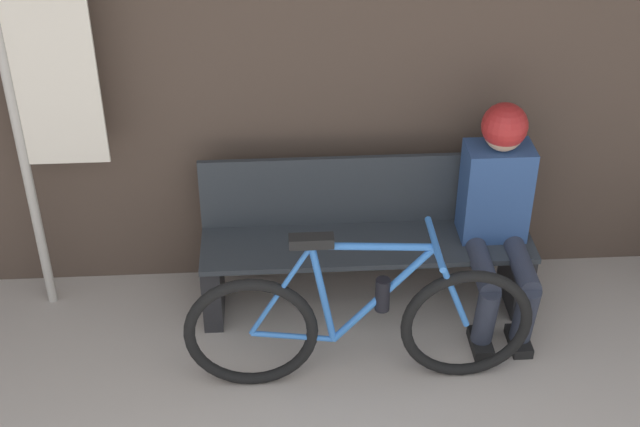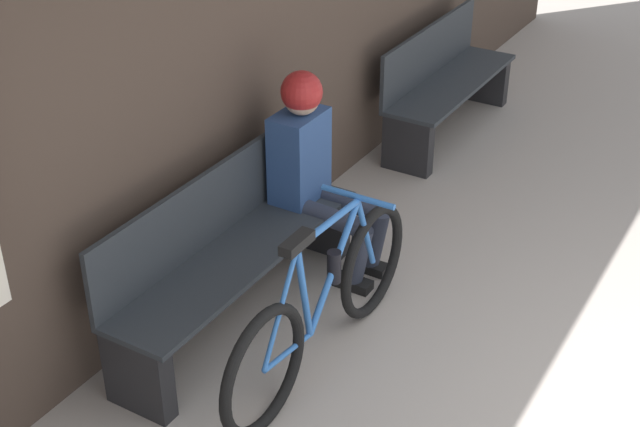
{
  "view_description": "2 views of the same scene",
  "coord_description": "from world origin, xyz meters",
  "px_view_note": "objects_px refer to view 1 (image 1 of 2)",
  "views": [
    {
      "loc": [
        -0.26,
        -1.16,
        3.09
      ],
      "look_at": [
        -0.05,
        2.28,
        0.84
      ],
      "focal_mm": 50.0,
      "sensor_mm": 36.0,
      "label": 1
    },
    {
      "loc": [
        -2.88,
        0.27,
        2.92
      ],
      "look_at": [
        0.41,
        2.25,
        0.67
      ],
      "focal_mm": 50.0,
      "sensor_mm": 36.0,
      "label": 2
    }
  ],
  "objects_px": {
    "bicycle": "(360,324)",
    "person_seated": "(499,203)",
    "park_bench_near": "(366,241)",
    "banner_pole": "(40,89)"
  },
  "relations": [
    {
      "from": "person_seated",
      "to": "banner_pole",
      "type": "distance_m",
      "value": 2.32
    },
    {
      "from": "bicycle",
      "to": "person_seated",
      "type": "relative_size",
      "value": 1.4
    },
    {
      "from": "banner_pole",
      "to": "person_seated",
      "type": "bearing_deg",
      "value": -5.47
    },
    {
      "from": "bicycle",
      "to": "banner_pole",
      "type": "xyz_separation_m",
      "value": [
        -1.48,
        0.72,
        0.92
      ]
    },
    {
      "from": "park_bench_near",
      "to": "banner_pole",
      "type": "distance_m",
      "value": 1.81
    },
    {
      "from": "park_bench_near",
      "to": "person_seated",
      "type": "height_order",
      "value": "person_seated"
    },
    {
      "from": "person_seated",
      "to": "banner_pole",
      "type": "relative_size",
      "value": 0.6
    },
    {
      "from": "park_bench_near",
      "to": "bicycle",
      "type": "distance_m",
      "value": 0.63
    },
    {
      "from": "banner_pole",
      "to": "park_bench_near",
      "type": "bearing_deg",
      "value": -3.57
    },
    {
      "from": "park_bench_near",
      "to": "bicycle",
      "type": "relative_size",
      "value": 1.04
    }
  ]
}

